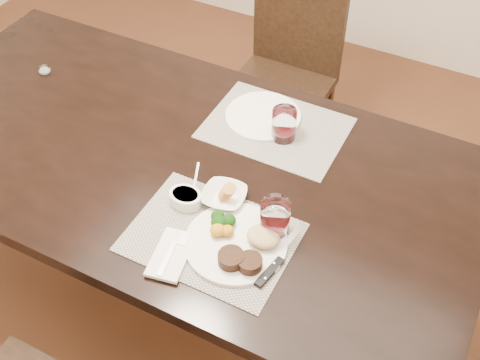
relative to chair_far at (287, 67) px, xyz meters
The scene contains 14 objects.
ground_plane 1.06m from the chair_far, 90.00° to the right, with size 4.50×4.50×0.00m, color #3F2314.
dining_table 0.95m from the chair_far, 90.00° to the right, with size 2.00×1.00×0.75m.
chair_far is the anchor object (origin of this frame).
placemat_near 1.23m from the chair_far, 76.81° to the right, with size 0.46×0.34×0.00m, color gray.
placemat_far 0.75m from the chair_far, 70.11° to the right, with size 0.46×0.34×0.00m, color gray.
dinner_plate 1.25m from the chair_far, 72.75° to the right, with size 0.29×0.29×0.05m.
napkin_fork 1.32m from the chair_far, 80.67° to the right, with size 0.12×0.18×0.02m.
steak_knife 1.30m from the chair_far, 68.08° to the right, with size 0.05×0.26×0.01m.
cracker_bowl 1.09m from the chair_far, 76.82° to the right, with size 0.15×0.15×0.06m.
sauce_ramekin 1.13m from the chair_far, 82.46° to the right, with size 0.10×0.15×0.08m.
wine_glass_near 1.19m from the chair_far, 68.41° to the right, with size 0.08×0.08×0.12m.
far_plate 0.71m from the chair_far, 74.25° to the right, with size 0.26×0.26×0.01m, color white.
wine_glass_far 0.81m from the chair_far, 67.94° to the right, with size 0.08×0.08×0.11m.
salt_cellar 1.05m from the chair_far, 130.66° to the right, with size 0.04×0.04×0.02m.
Camera 1 is at (0.83, -1.14, 2.09)m, focal length 45.00 mm.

